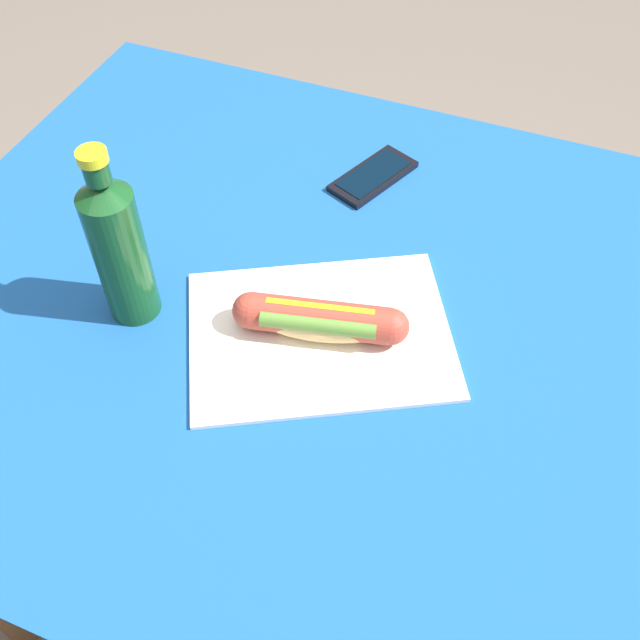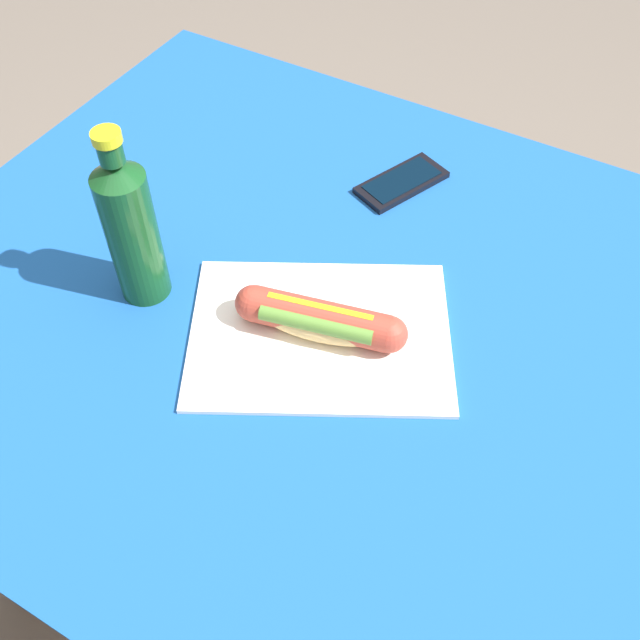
% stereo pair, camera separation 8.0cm
% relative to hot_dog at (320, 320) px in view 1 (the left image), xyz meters
% --- Properties ---
extents(ground_plane, '(6.00, 6.00, 0.00)m').
position_rel_hot_dog_xyz_m(ground_plane, '(0.01, -0.04, -0.77)').
color(ground_plane, '#6B6056').
rests_on(ground_plane, ground).
extents(dining_table, '(1.14, 0.94, 0.74)m').
position_rel_hot_dog_xyz_m(dining_table, '(0.01, -0.04, -0.16)').
color(dining_table, brown).
rests_on(dining_table, ground).
extents(paper_wrapper, '(0.39, 0.36, 0.01)m').
position_rel_hot_dog_xyz_m(paper_wrapper, '(0.00, -0.00, -0.03)').
color(paper_wrapper, white).
rests_on(paper_wrapper, dining_table).
extents(hot_dog, '(0.21, 0.09, 0.05)m').
position_rel_hot_dog_xyz_m(hot_dog, '(0.00, 0.00, 0.00)').
color(hot_dog, '#E5BC75').
rests_on(hot_dog, paper_wrapper).
extents(cell_phone, '(0.11, 0.15, 0.01)m').
position_rel_hot_dog_xyz_m(cell_phone, '(0.04, -0.31, -0.03)').
color(cell_phone, black).
rests_on(cell_phone, dining_table).
extents(soda_bottle, '(0.06, 0.06, 0.25)m').
position_rel_hot_dog_xyz_m(soda_bottle, '(0.24, 0.04, 0.08)').
color(soda_bottle, '#14471E').
rests_on(soda_bottle, dining_table).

